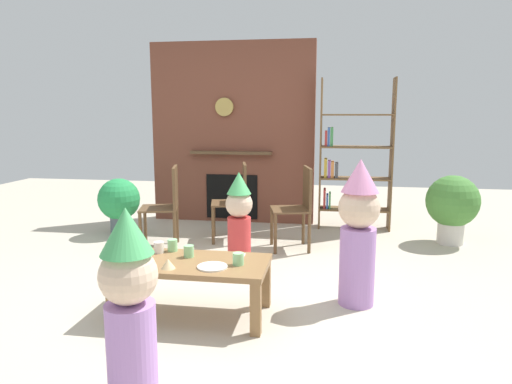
% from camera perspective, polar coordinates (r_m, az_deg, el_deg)
% --- Properties ---
extents(ground_plane, '(12.00, 12.00, 0.00)m').
position_cam_1_polar(ground_plane, '(3.97, -3.13, -12.15)').
color(ground_plane, '#BCB29E').
extents(brick_fireplace_feature, '(2.20, 0.28, 2.40)m').
position_cam_1_polar(brick_fireplace_feature, '(6.34, -2.86, 7.11)').
color(brick_fireplace_feature, brown).
rests_on(brick_fireplace_feature, ground_plane).
extents(bookshelf, '(0.90, 0.28, 1.90)m').
position_cam_1_polar(bookshelf, '(6.03, 11.32, 3.79)').
color(bookshelf, brown).
rests_on(bookshelf, ground_plane).
extents(coffee_table, '(1.11, 0.57, 0.41)m').
position_cam_1_polar(coffee_table, '(3.46, -7.82, -9.43)').
color(coffee_table, olive).
rests_on(coffee_table, ground_plane).
extents(paper_cup_near_left, '(0.08, 0.08, 0.09)m').
position_cam_1_polar(paper_cup_near_left, '(3.68, -11.80, -6.64)').
color(paper_cup_near_left, silver).
rests_on(paper_cup_near_left, coffee_table).
extents(paper_cup_near_right, '(0.08, 0.08, 0.09)m').
position_cam_1_polar(paper_cup_near_right, '(3.53, -8.22, -7.19)').
color(paper_cup_near_right, '#8CD18C').
rests_on(paper_cup_near_right, coffee_table).
extents(paper_cup_center, '(0.08, 0.08, 0.09)m').
position_cam_1_polar(paper_cup_center, '(3.32, -2.19, -8.18)').
color(paper_cup_center, '#8CD18C').
rests_on(paper_cup_center, coffee_table).
extents(paper_cup_far_left, '(0.08, 0.08, 0.09)m').
position_cam_1_polar(paper_cup_far_left, '(3.70, -10.18, -6.43)').
color(paper_cup_far_left, '#8CD18C').
rests_on(paper_cup_far_left, coffee_table).
extents(paper_plate_front, '(0.21, 0.21, 0.01)m').
position_cam_1_polar(paper_plate_front, '(3.29, -5.34, -9.09)').
color(paper_plate_front, white).
rests_on(paper_plate_front, coffee_table).
extents(paper_plate_rear, '(0.21, 0.21, 0.01)m').
position_cam_1_polar(paper_plate_rear, '(3.51, -14.50, -8.17)').
color(paper_plate_rear, white).
rests_on(paper_plate_rear, coffee_table).
extents(birthday_cake_slice, '(0.10, 0.10, 0.07)m').
position_cam_1_polar(birthday_cake_slice, '(3.31, -10.72, -8.60)').
color(birthday_cake_slice, '#EAC68C').
rests_on(birthday_cake_slice, coffee_table).
extents(table_fork, '(0.02, 0.15, 0.01)m').
position_cam_1_polar(table_fork, '(3.51, -1.60, -7.91)').
color(table_fork, silver).
rests_on(table_fork, coffee_table).
extents(child_with_cone_hat, '(0.29, 0.29, 1.03)m').
position_cam_1_polar(child_with_cone_hat, '(2.42, -15.20, -13.20)').
color(child_with_cone_hat, '#B27FCC').
rests_on(child_with_cone_hat, ground_plane).
extents(child_in_pink, '(0.31, 0.31, 1.14)m').
position_cam_1_polar(child_in_pink, '(3.64, 12.42, -4.44)').
color(child_in_pink, '#B27FCC').
rests_on(child_in_pink, ground_plane).
extents(child_by_the_chairs, '(0.26, 0.26, 0.93)m').
position_cam_1_polar(child_by_the_chairs, '(4.42, -2.08, -3.19)').
color(child_by_the_chairs, '#D13838').
rests_on(child_by_the_chairs, ground_plane).
extents(dining_chair_left, '(0.49, 0.49, 0.90)m').
position_cam_1_polar(dining_chair_left, '(5.20, -10.83, -1.18)').
color(dining_chair_left, brown).
rests_on(dining_chair_left, ground_plane).
extents(dining_chair_middle, '(0.48, 0.48, 0.90)m').
position_cam_1_polar(dining_chair_middle, '(5.40, -2.39, -0.62)').
color(dining_chair_middle, brown).
rests_on(dining_chair_middle, ground_plane).
extents(dining_chair_right, '(0.48, 0.48, 0.90)m').
position_cam_1_polar(dining_chair_right, '(5.06, 5.24, -1.35)').
color(dining_chair_right, brown).
rests_on(dining_chair_right, ground_plane).
extents(potted_plant_tall, '(0.59, 0.59, 0.79)m').
position_cam_1_polar(potted_plant_tall, '(5.69, 22.91, -1.37)').
color(potted_plant_tall, beige).
rests_on(potted_plant_tall, ground_plane).
extents(potted_plant_short, '(0.50, 0.50, 0.69)m').
position_cam_1_polar(potted_plant_short, '(5.88, -16.41, -1.12)').
color(potted_plant_short, '#4C5660').
rests_on(potted_plant_short, ground_plane).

